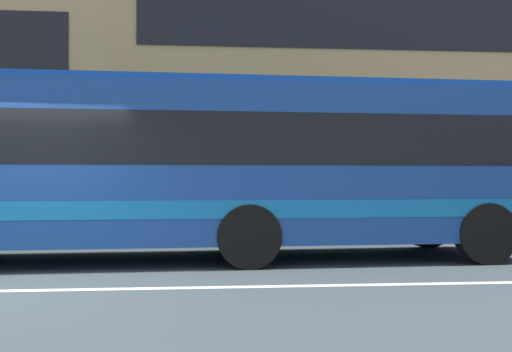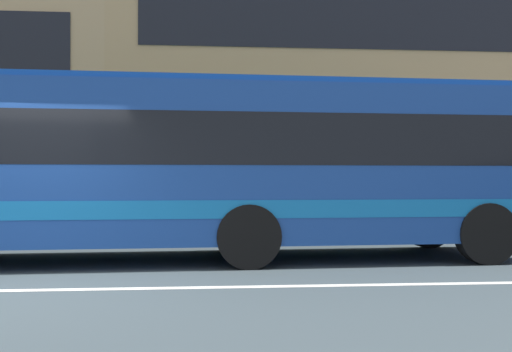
{
  "view_description": "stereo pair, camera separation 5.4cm",
  "coord_description": "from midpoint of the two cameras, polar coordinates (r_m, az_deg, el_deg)",
  "views": [
    {
      "loc": [
        2.42,
        -7.3,
        1.38
      ],
      "look_at": [
        3.28,
        2.31,
        1.44
      ],
      "focal_mm": 40.07,
      "sensor_mm": 36.0,
      "label": 1
    },
    {
      "loc": [
        2.48,
        -7.3,
        1.38
      ],
      "look_at": [
        3.28,
        2.31,
        1.44
      ],
      "focal_mm": 40.07,
      "sensor_mm": 36.0,
      "label": 2
    }
  ],
  "objects": [
    {
      "name": "hedge_row_far",
      "position": [
        14.33,
        -19.52,
        -3.57
      ],
      "size": [
        17.47,
        1.1,
        1.14
      ],
      "primitive_type": "cube",
      "color": "#255928",
      "rests_on": "ground_plane"
    },
    {
      "name": "apartment_block_right",
      "position": [
        25.3,
        18.04,
        9.8
      ],
      "size": [
        26.0,
        9.71,
        11.67
      ],
      "color": "tan",
      "rests_on": "ground_plane"
    },
    {
      "name": "lane_centre_line",
      "position": [
        7.82,
        -23.66,
        -10.45
      ],
      "size": [
        60.0,
        0.16,
        0.01
      ],
      "primitive_type": "cube",
      "color": "silver",
      "rests_on": "ground_plane"
    },
    {
      "name": "transit_bus",
      "position": [
        9.9,
        -5.58,
        1.33
      ],
      "size": [
        11.26,
        2.95,
        3.03
      ],
      "color": "#1B4495",
      "rests_on": "ground_plane"
    },
    {
      "name": "ground_plane",
      "position": [
        7.82,
        -23.66,
        -10.48
      ],
      "size": [
        160.0,
        160.0,
        0.0
      ],
      "primitive_type": "plane",
      "color": "#374348"
    }
  ]
}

